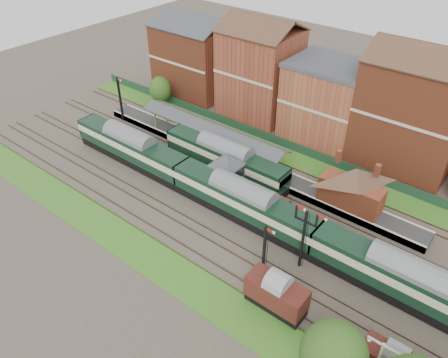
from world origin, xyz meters
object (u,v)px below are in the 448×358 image
Objects in this scene: platform_railcar at (225,158)px; goods_van_a at (277,294)px; dmu_train at (243,202)px; signal_box at (227,172)px; semaphore_bracket at (304,236)px.

platform_railcar is 24.35m from goods_van_a.
dmu_train reaches higher than platform_railcar.
dmu_train is 10.25m from platform_railcar.
platform_railcar reaches higher than goods_van_a.
signal_box is 0.97× the size of goods_van_a.
dmu_train is at bearing 165.79° from semaphore_bracket.
platform_railcar is 3.23× the size of goods_van_a.
goods_van_a is (10.85, -9.00, -0.62)m from dmu_train.
signal_box is at bearing 142.59° from goods_van_a.
signal_box reaches higher than dmu_train.
platform_railcar is at bearing 140.46° from goods_van_a.
goods_van_a is (16.01, -12.25, -1.06)m from signal_box.
goods_van_a is (0.98, -6.50, -2.50)m from semaphore_bracket.
platform_railcar is (-17.80, 9.00, -1.95)m from semaphore_bracket.
signal_box reaches higher than goods_van_a.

